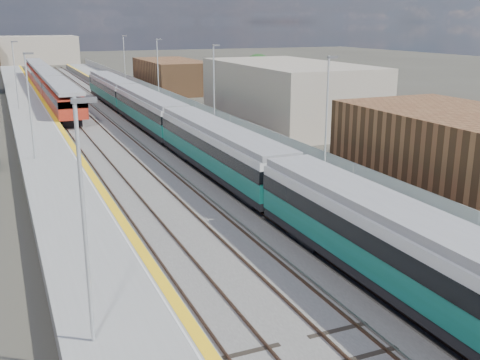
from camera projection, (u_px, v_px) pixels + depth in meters
ground at (128, 126)px, 58.60m from camera, size 320.00×320.00×0.00m
ballast_bed at (102, 124)px, 59.95m from camera, size 10.50×155.00×0.06m
tracks at (105, 120)px, 61.64m from camera, size 8.96×160.00×0.17m
platform_right at (170, 114)px, 62.66m from camera, size 4.70×155.00×8.52m
platform_left at (35, 123)px, 57.23m from camera, size 4.30×155.00×8.52m
green_train at (179, 125)px, 47.00m from camera, size 2.79×77.65×3.07m
red_train at (47, 81)px, 81.46m from camera, size 2.92×59.16×3.68m
tree_d at (258, 70)px, 78.99m from camera, size 4.58×4.58×6.21m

